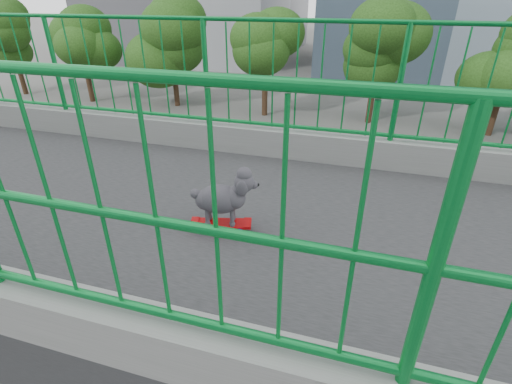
{
  "coord_description": "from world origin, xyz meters",
  "views": [
    {
      "loc": [
        2.46,
        3.72,
        8.63
      ],
      "look_at": [
        -0.58,
        2.81,
        6.94
      ],
      "focal_mm": 26.22,
      "sensor_mm": 36.0,
      "label": 1
    }
  ],
  "objects_px": {
    "skateboard": "(221,224)",
    "car_7": "(256,184)",
    "car_1": "(231,221)",
    "poodle": "(223,197)",
    "car_2": "(58,158)"
  },
  "relations": [
    {
      "from": "car_1",
      "to": "car_7",
      "type": "distance_m",
      "value": 3.2
    },
    {
      "from": "skateboard",
      "to": "car_1",
      "type": "distance_m",
      "value": 11.9
    },
    {
      "from": "car_2",
      "to": "poodle",
      "type": "bearing_deg",
      "value": -130.52
    },
    {
      "from": "car_2",
      "to": "car_7",
      "type": "height_order",
      "value": "car_7"
    },
    {
      "from": "car_7",
      "to": "skateboard",
      "type": "bearing_deg",
      "value": -164.67
    },
    {
      "from": "skateboard",
      "to": "poodle",
      "type": "bearing_deg",
      "value": 90.0
    },
    {
      "from": "skateboard",
      "to": "car_1",
      "type": "relative_size",
      "value": 0.12
    },
    {
      "from": "poodle",
      "to": "car_7",
      "type": "xyz_separation_m",
      "value": [
        -12.6,
        -3.48,
        -6.54
      ]
    },
    {
      "from": "car_7",
      "to": "poodle",
      "type": "bearing_deg",
      "value": -164.55
    },
    {
      "from": "skateboard",
      "to": "poodle",
      "type": "xyz_separation_m",
      "value": [
        -0.01,
        0.03,
        0.24
      ]
    },
    {
      "from": "skateboard",
      "to": "car_7",
      "type": "relative_size",
      "value": 0.09
    },
    {
      "from": "skateboard",
      "to": "car_7",
      "type": "bearing_deg",
      "value": -179.38
    },
    {
      "from": "poodle",
      "to": "car_2",
      "type": "relative_size",
      "value": 0.09
    },
    {
      "from": "car_7",
      "to": "car_2",
      "type": "bearing_deg",
      "value": 90.0
    },
    {
      "from": "poodle",
      "to": "car_7",
      "type": "bearing_deg",
      "value": -179.26
    }
  ]
}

